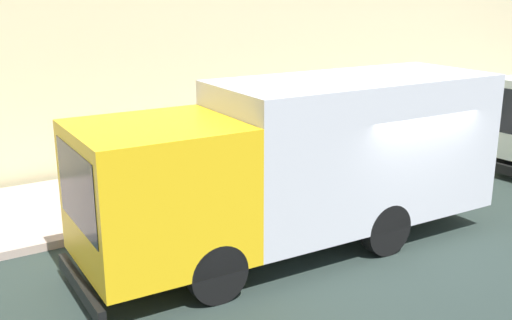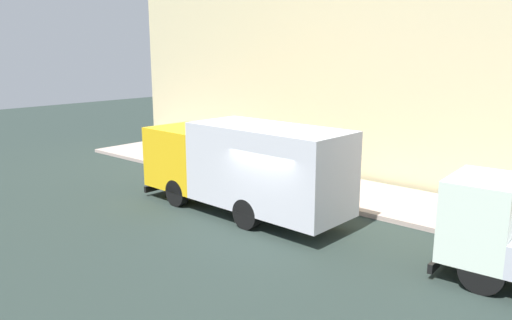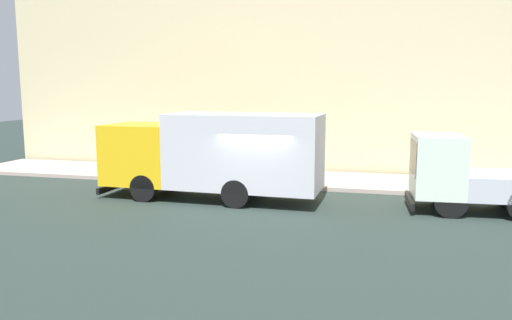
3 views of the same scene
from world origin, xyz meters
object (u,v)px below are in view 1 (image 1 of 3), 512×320
pedestrian_walking (135,162)px  pedestrian_standing (209,140)px  large_utility_truck (303,160)px  traffic_cone_orange (81,205)px

pedestrian_walking → pedestrian_standing: pedestrian_standing is taller
large_utility_truck → pedestrian_walking: large_utility_truck is taller
large_utility_truck → pedestrian_standing: (4.46, -0.46, -0.64)m
pedestrian_walking → traffic_cone_orange: bearing=52.7°
traffic_cone_orange → pedestrian_standing: bearing=-68.9°
large_utility_truck → traffic_cone_orange: (3.05, 3.19, -1.19)m
large_utility_truck → traffic_cone_orange: bearing=48.0°
pedestrian_walking → pedestrian_standing: 2.37m
large_utility_truck → traffic_cone_orange: large_utility_truck is taller
pedestrian_walking → pedestrian_standing: size_ratio=0.98×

